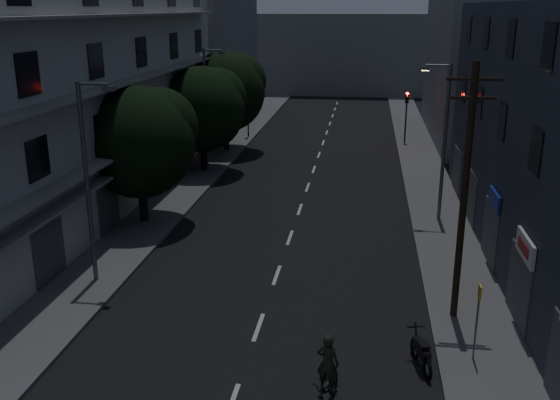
% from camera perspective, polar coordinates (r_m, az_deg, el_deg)
% --- Properties ---
extents(ground, '(160.00, 160.00, 0.00)m').
position_cam_1_polar(ground, '(39.47, 2.61, 1.38)').
color(ground, black).
rests_on(ground, ground).
extents(sidewalk_left, '(3.00, 90.00, 0.15)m').
position_cam_1_polar(sidewalk_left, '(40.80, -7.94, 1.86)').
color(sidewalk_left, '#565659').
rests_on(sidewalk_left, ground).
extents(sidewalk_right, '(3.00, 90.00, 0.15)m').
position_cam_1_polar(sidewalk_right, '(39.50, 13.50, 1.03)').
color(sidewalk_right, '#565659').
rests_on(sidewalk_right, ground).
extents(lane_markings, '(0.15, 60.50, 0.01)m').
position_cam_1_polar(lane_markings, '(45.49, 3.35, 3.51)').
color(lane_markings, beige).
rests_on(lane_markings, ground).
extents(building_left, '(7.00, 36.00, 14.00)m').
position_cam_1_polar(building_left, '(34.67, -18.86, 10.07)').
color(building_left, '#B6B6B1').
rests_on(building_left, ground).
extents(building_far_left, '(6.00, 20.00, 16.00)m').
position_cam_1_polar(building_far_left, '(62.81, -6.53, 14.59)').
color(building_far_left, slate).
rests_on(building_far_left, ground).
extents(building_far_right, '(6.00, 20.00, 13.00)m').
position_cam_1_polar(building_far_right, '(55.64, 17.13, 12.09)').
color(building_far_right, slate).
rests_on(building_far_right, ground).
extents(building_far_end, '(24.00, 8.00, 10.00)m').
position_cam_1_polar(building_far_end, '(83.09, 5.68, 13.16)').
color(building_far_end, slate).
rests_on(building_far_end, ground).
extents(tree_near, '(5.64, 5.64, 6.96)m').
position_cam_1_polar(tree_near, '(32.13, -12.65, 5.56)').
color(tree_near, black).
rests_on(tree_near, sidewalk_left).
extents(tree_mid, '(5.67, 5.67, 6.98)m').
position_cam_1_polar(tree_mid, '(42.01, -7.06, 8.53)').
color(tree_mid, black).
rests_on(tree_mid, sidewalk_left).
extents(tree_far, '(6.06, 6.06, 7.49)m').
position_cam_1_polar(tree_far, '(48.16, -4.96, 10.10)').
color(tree_far, black).
rests_on(tree_far, sidewalk_left).
extents(traffic_signal_far_right, '(0.28, 0.37, 4.10)m').
position_cam_1_polar(traffic_signal_far_right, '(51.97, 11.50, 8.40)').
color(traffic_signal_far_right, black).
rests_on(traffic_signal_far_right, sidewalk_right).
extents(traffic_signal_far_left, '(0.28, 0.37, 4.10)m').
position_cam_1_polar(traffic_signal_far_left, '(53.30, -2.97, 8.93)').
color(traffic_signal_far_left, black).
rests_on(traffic_signal_far_left, sidewalk_left).
extents(street_lamp_left_near, '(1.51, 0.25, 8.00)m').
position_cam_1_polar(street_lamp_left_near, '(25.24, -17.06, 2.31)').
color(street_lamp_left_near, '#575B5E').
rests_on(street_lamp_left_near, sidewalk_left).
extents(street_lamp_right, '(1.51, 0.25, 8.00)m').
position_cam_1_polar(street_lamp_right, '(32.64, 14.65, 5.77)').
color(street_lamp_right, '#5B5D63').
rests_on(street_lamp_right, sidewalk_right).
extents(street_lamp_left_far, '(1.51, 0.25, 8.00)m').
position_cam_1_polar(street_lamp_left_far, '(43.15, -6.69, 8.89)').
color(street_lamp_left_far, '#595B61').
rests_on(street_lamp_left_far, sidewalk_left).
extents(utility_pole, '(1.80, 0.24, 9.00)m').
position_cam_1_polar(utility_pole, '(21.99, 16.54, 0.93)').
color(utility_pole, black).
rests_on(utility_pole, sidewalk_right).
extents(bus_stop_sign, '(0.06, 0.35, 2.52)m').
position_cam_1_polar(bus_stop_sign, '(20.39, 17.66, -9.46)').
color(bus_stop_sign, '#595B60').
rests_on(bus_stop_sign, sidewalk_right).
extents(motorcycle, '(0.72, 1.91, 1.25)m').
position_cam_1_polar(motorcycle, '(20.38, 12.79, -13.53)').
color(motorcycle, black).
rests_on(motorcycle, ground).
extents(cyclist, '(1.09, 1.87, 2.25)m').
position_cam_1_polar(cyclist, '(18.17, 4.35, -16.25)').
color(cyclist, black).
rests_on(cyclist, ground).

